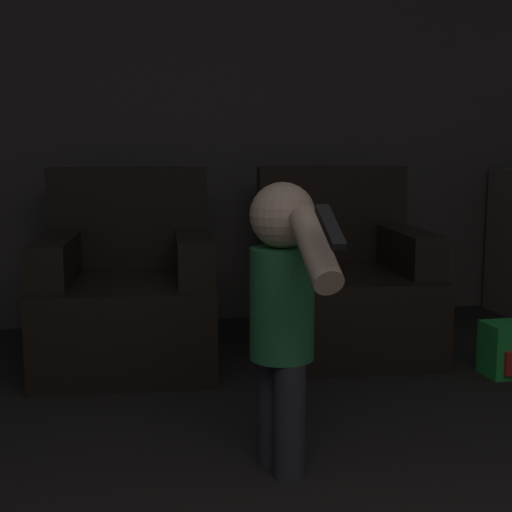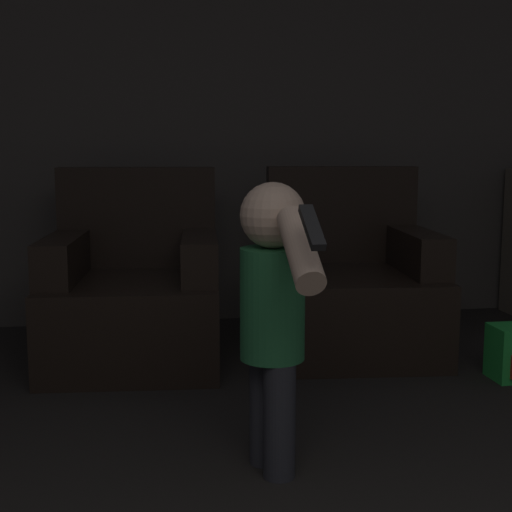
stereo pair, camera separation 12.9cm
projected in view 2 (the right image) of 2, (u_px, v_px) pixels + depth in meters
The scene contains 4 objects.
wall_back at pixel (182, 96), 4.05m from camera, with size 8.40×0.05×2.60m.
armchair_left at pixel (134, 294), 3.41m from camera, with size 0.86×0.92×0.91m.
armchair_right at pixel (350, 287), 3.58m from camera, with size 0.86×0.93×0.91m.
person_toddler at pixel (273, 304), 2.16m from camera, with size 0.20×0.61×0.90m.
Camera 2 is at (-0.26, 0.35, 1.00)m, focal length 50.00 mm.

